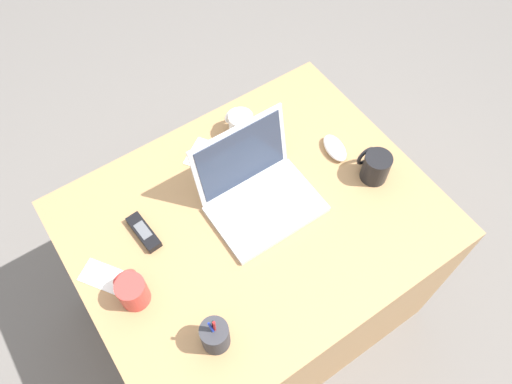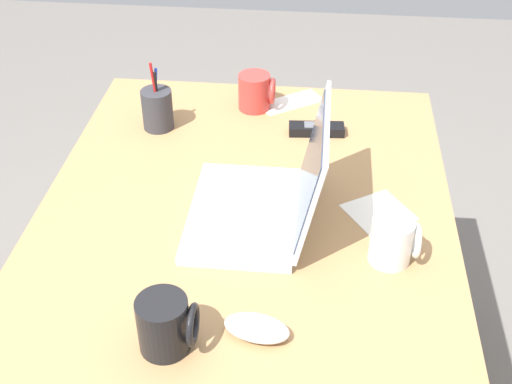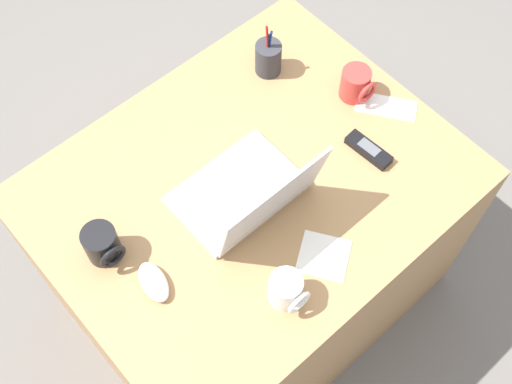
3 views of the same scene
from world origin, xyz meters
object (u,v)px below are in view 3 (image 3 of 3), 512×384
(computer_mouse, at_px, (154,282))
(coffee_mug_tall, at_px, (356,84))
(pen_holder, at_px, (268,58))
(laptop, at_px, (249,195))
(coffee_mug_white, at_px, (287,290))
(cordless_phone, at_px, (369,150))
(coffee_mug_spare, at_px, (103,245))

(computer_mouse, bearing_deg, coffee_mug_tall, -162.95)
(coffee_mug_tall, distance_m, pen_holder, 0.26)
(laptop, bearing_deg, coffee_mug_white, 68.02)
(laptop, xyz_separation_m, cordless_phone, (-0.35, 0.09, -0.04))
(computer_mouse, distance_m, cordless_phone, 0.68)
(coffee_mug_tall, height_order, pen_holder, pen_holder)
(computer_mouse, xyz_separation_m, pen_holder, (-0.66, -0.32, 0.04))
(laptop, relative_size, coffee_mug_tall, 3.46)
(laptop, distance_m, pen_holder, 0.46)
(coffee_mug_white, distance_m, cordless_phone, 0.48)
(cordless_phone, bearing_deg, computer_mouse, -6.80)
(coffee_mug_tall, bearing_deg, pen_holder, -62.16)
(laptop, relative_size, cordless_phone, 2.36)
(coffee_mug_white, bearing_deg, computer_mouse, -47.50)
(laptop, bearing_deg, computer_mouse, 2.44)
(coffee_mug_spare, bearing_deg, cordless_phone, 162.34)
(laptop, height_order, coffee_mug_white, laptop)
(laptop, xyz_separation_m, coffee_mug_spare, (0.36, -0.13, 0.00))
(coffee_mug_white, height_order, cordless_phone, coffee_mug_white)
(computer_mouse, height_order, coffee_mug_spare, coffee_mug_spare)
(coffee_mug_tall, height_order, cordless_phone, coffee_mug_tall)
(computer_mouse, distance_m, coffee_mug_spare, 0.16)
(laptop, xyz_separation_m, pen_holder, (-0.34, -0.30, 0.00))
(coffee_mug_tall, relative_size, pen_holder, 0.54)
(computer_mouse, xyz_separation_m, coffee_mug_tall, (-0.79, -0.08, 0.03))
(coffee_mug_tall, bearing_deg, coffee_mug_spare, -4.37)
(coffee_mug_white, xyz_separation_m, pen_holder, (-0.45, -0.56, 0.01))
(laptop, xyz_separation_m, computer_mouse, (0.32, 0.01, -0.04))
(coffee_mug_spare, relative_size, cordless_phone, 0.73)
(coffee_mug_tall, distance_m, coffee_mug_spare, 0.83)
(computer_mouse, height_order, coffee_mug_tall, coffee_mug_tall)
(laptop, xyz_separation_m, coffee_mug_white, (0.10, 0.25, -0.00))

